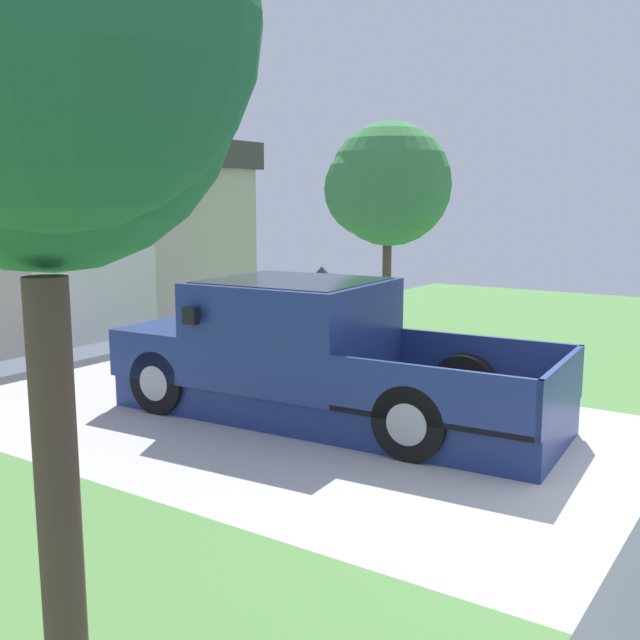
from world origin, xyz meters
name	(u,v)px	position (x,y,z in m)	size (l,w,h in m)	color
pickup_truck	(301,355)	(0.35, 4.13, 0.75)	(2.35, 5.57, 1.68)	navy
person_with_hat	(322,319)	(1.93, 4.88, 0.92)	(0.45, 0.45, 1.69)	navy
handbag	(339,370)	(2.13, 4.70, 0.14)	(0.39, 0.21, 0.47)	#232328
house_with_garage	(14,231)	(2.34, 12.88, 2.00)	(9.28, 5.99, 3.95)	#BEAD9B
front_yard_tree	(44,57)	(-4.99, 1.59, 3.21)	(1.95, 2.11, 4.07)	brown
neighbor_tree	(384,186)	(4.58, 5.34, 2.88)	(2.20, 2.17, 4.00)	brown
wheeled_trash_bin	(228,314)	(3.16, 7.76, 0.59)	(0.60, 0.72, 1.09)	#286B38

